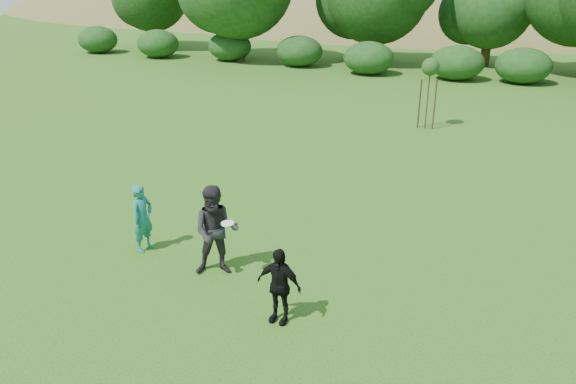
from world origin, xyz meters
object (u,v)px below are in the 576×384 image
sapling (430,69)px  player_grey (216,231)px  player_black (279,285)px  player_teal (143,218)px

sapling → player_grey: bearing=-100.1°
sapling → player_black: bearing=-92.0°
player_black → sapling: (0.50, 14.61, 1.66)m
player_grey → player_black: 2.24m
player_teal → sapling: 13.97m
player_teal → player_black: player_teal is taller
player_black → sapling: 14.71m
player_teal → player_grey: player_grey is taller
player_teal → sapling: sapling is taller
player_grey → sapling: 13.74m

